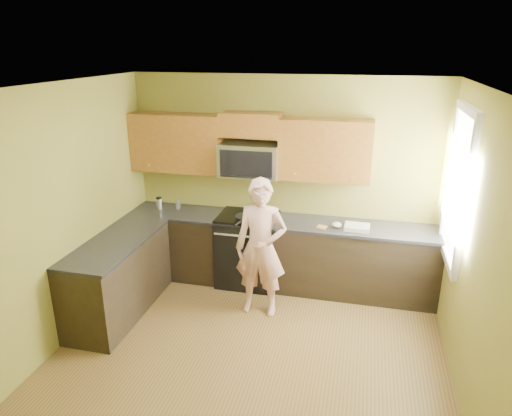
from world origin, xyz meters
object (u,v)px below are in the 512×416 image
(travel_mug, at_px, (160,209))
(butter_tub, at_px, (264,221))
(microwave, at_px, (250,176))
(woman, at_px, (261,248))
(stove, at_px, (248,249))
(frying_pan, at_px, (246,220))

(travel_mug, bearing_deg, butter_tub, -3.90)
(microwave, relative_size, woman, 0.46)
(butter_tub, bearing_deg, stove, 165.65)
(woman, relative_size, frying_pan, 3.35)
(woman, bearing_deg, frying_pan, 122.08)
(woman, distance_m, travel_mug, 1.74)
(microwave, bearing_deg, frying_pan, -86.36)
(microwave, relative_size, frying_pan, 1.55)
(stove, distance_m, microwave, 0.98)
(stove, bearing_deg, travel_mug, 178.06)
(microwave, height_order, travel_mug, microwave)
(stove, relative_size, frying_pan, 1.93)
(stove, xyz_separation_m, frying_pan, (0.02, -0.17, 0.47))
(stove, height_order, frying_pan, frying_pan)
(stove, height_order, woman, woman)
(stove, distance_m, butter_tub, 0.50)
(stove, xyz_separation_m, microwave, (0.00, 0.12, 0.97))
(microwave, relative_size, butter_tub, 6.17)
(stove, bearing_deg, frying_pan, -83.68)
(frying_pan, bearing_deg, stove, 106.86)
(microwave, xyz_separation_m, travel_mug, (-1.25, -0.08, -0.53))
(woman, height_order, travel_mug, woman)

